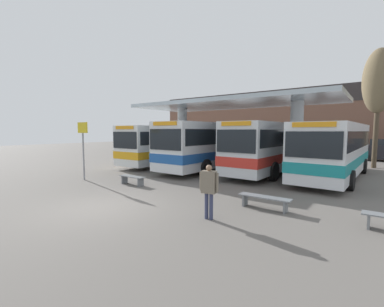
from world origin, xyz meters
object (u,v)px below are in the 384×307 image
Objects in this scene: transit_bus_center_bay at (219,143)px; transit_bus_far_right_bay at (335,148)px; parked_car_street at (384,150)px; waiting_bench_mid_platform at (132,178)px; waiting_bench_far_platform at (264,199)px; poplar_tree_behind_left at (379,82)px; info_sign_platform at (83,139)px; transit_bus_right_bay at (276,145)px; pedestrian_waiting at (209,186)px; transit_bus_left_bay at (174,143)px.

transit_bus_center_bay is 7.80m from transit_bus_far_right_bay.
transit_bus_center_bay reaches higher than parked_car_street.
waiting_bench_mid_platform is (-8.20, -8.57, -1.45)m from transit_bus_far_right_bay.
poplar_tree_behind_left is (2.99, 14.96, 6.06)m from waiting_bench_far_platform.
transit_bus_far_right_bay is 1.22× the size of poplar_tree_behind_left.
transit_bus_center_bay is 6.51× the size of waiting_bench_far_platform.
info_sign_platform is at bearing -124.03° from parked_car_street.
transit_bus_right_bay reaches higher than parked_car_street.
pedestrian_waiting is (6.04, -2.08, 0.73)m from waiting_bench_mid_platform.
pedestrian_waiting is at bearing -102.61° from parked_car_street.
transit_bus_left_bay is 5.84× the size of waiting_bench_far_platform.
transit_bus_left_bay reaches higher than waiting_bench_far_platform.
info_sign_platform reaches higher than parked_car_street.
waiting_bench_far_platform is 16.42m from poplar_tree_behind_left.
parked_car_street is at bearing 69.73° from pedestrian_waiting.
transit_bus_center_bay is at bearing 87.10° from waiting_bench_mid_platform.
info_sign_platform is at bearing -168.00° from waiting_bench_mid_platform.
poplar_tree_behind_left is at bearing 67.97° from pedestrian_waiting.
pedestrian_waiting is at bearing -103.30° from poplar_tree_behind_left.
poplar_tree_behind_left reaches higher than waiting_bench_mid_platform.
waiting_bench_far_platform is (-1.12, -8.57, -1.44)m from transit_bus_far_right_bay.
poplar_tree_behind_left is at bearing 78.71° from waiting_bench_far_platform.
transit_bus_far_right_bay is 8.10m from poplar_tree_behind_left.
parked_car_street reaches higher than waiting_bench_far_platform.
waiting_bench_far_platform is 1.07× the size of pedestrian_waiting.
pedestrian_waiting is (-2.16, -10.65, -0.73)m from transit_bus_far_right_bay.
info_sign_platform is 25.87m from parked_car_street.
transit_bus_left_bay is at bearing 4.82° from transit_bus_far_right_bay.
transit_bus_center_bay is at bearing 13.27° from transit_bus_right_bay.
info_sign_platform is 0.79× the size of parked_car_street.
pedestrian_waiting is at bearing 133.09° from transit_bus_left_bay.
transit_bus_center_bay is 1.37× the size of poplar_tree_behind_left.
info_sign_platform reaches higher than waiting_bench_mid_platform.
transit_bus_right_bay is at bearing 88.99° from pedestrian_waiting.
poplar_tree_behind_left is at bearing 56.06° from waiting_bench_mid_platform.
transit_bus_center_bay reaches higher than transit_bus_left_bay.
transit_bus_far_right_bay is 14.79m from info_sign_platform.
waiting_bench_mid_platform is 19.03m from poplar_tree_behind_left.
transit_bus_left_bay is 6.98× the size of waiting_bench_mid_platform.
transit_bus_right_bay is 9.29m from poplar_tree_behind_left.
transit_bus_far_right_bay is 6.95× the size of waiting_bench_mid_platform.
poplar_tree_behind_left reaches higher than transit_bus_right_bay.
poplar_tree_behind_left reaches higher than parked_car_street.
transit_bus_left_bay is 9.09m from waiting_bench_mid_platform.
transit_bus_left_bay is 1.23× the size of poplar_tree_behind_left.
waiting_bench_mid_platform and waiting_bench_far_platform have the same top height.
transit_bus_left_bay is 19.58m from parked_car_street.
transit_bus_far_right_bay is 10.89m from pedestrian_waiting.
transit_bus_right_bay is 10.23m from waiting_bench_mid_platform.
transit_bus_center_bay is 2.91× the size of parked_car_street.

